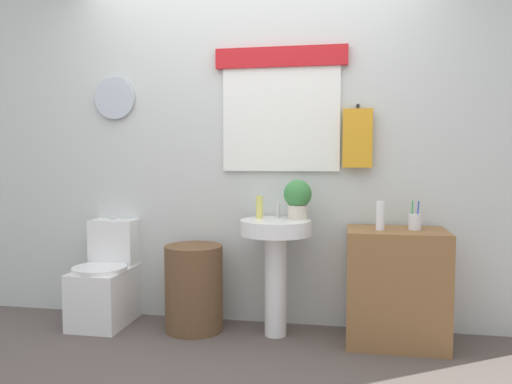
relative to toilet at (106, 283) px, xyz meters
The scene contains 10 objects.
back_wall 1.49m from the toilet, 14.13° to the left, with size 4.40×0.18×2.60m.
toilet is the anchor object (origin of this frame).
laundry_hamper 0.68m from the toilet, ahead, with size 0.40×0.40×0.60m, color brown.
pedestal_sink 1.29m from the toilet, ahead, with size 0.48×0.48×0.79m.
faucet 1.37m from the toilet, ahead, with size 0.03×0.03×0.10m, color silver.
wooden_cabinet 2.04m from the toilet, ahead, with size 0.63×0.44×0.74m, color olive.
soap_bottle 1.27m from the toilet, ahead, with size 0.05×0.05×0.16m, color #DBD166.
potted_plant 1.54m from the toilet, ahead, with size 0.19×0.19×0.27m.
lotion_bottle 2.01m from the toilet, ahead, with size 0.05×0.05×0.19m, color white.
toothbrush_cup 2.21m from the toilet, ahead, with size 0.08×0.08×0.19m.
Camera 1 is at (0.67, -2.43, 1.21)m, focal length 34.89 mm.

